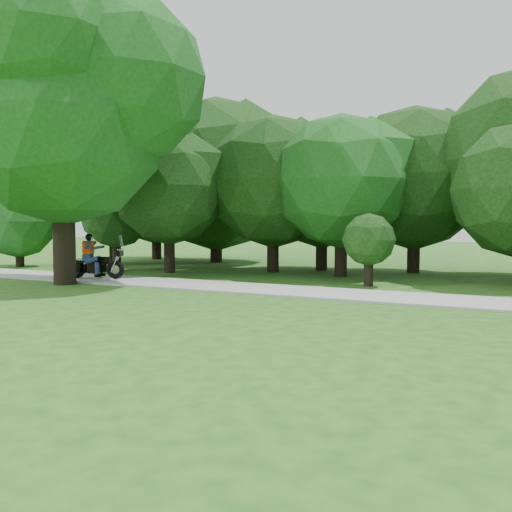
% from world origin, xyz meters
% --- Properties ---
extents(ground, '(100.00, 100.00, 0.00)m').
position_xyz_m(ground, '(0.00, 0.00, 0.00)').
color(ground, '#235819').
rests_on(ground, ground).
extents(walkway, '(60.00, 2.20, 0.06)m').
position_xyz_m(walkway, '(0.00, 8.00, 0.03)').
color(walkway, '#A2A29D').
rests_on(walkway, ground).
extents(tree_line, '(39.37, 12.34, 7.83)m').
position_xyz_m(tree_line, '(0.32, 14.98, 3.64)').
color(tree_line, black).
rests_on(tree_line, ground).
extents(big_tree_west, '(8.64, 6.56, 9.96)m').
position_xyz_m(big_tree_west, '(-10.54, 6.85, 5.76)').
color(big_tree_west, black).
rests_on(big_tree_west, ground).
extents(touring_motorcycle, '(1.89, 1.08, 1.49)m').
position_xyz_m(touring_motorcycle, '(-10.61, 7.79, 0.60)').
color(touring_motorcycle, black).
rests_on(touring_motorcycle, walkway).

